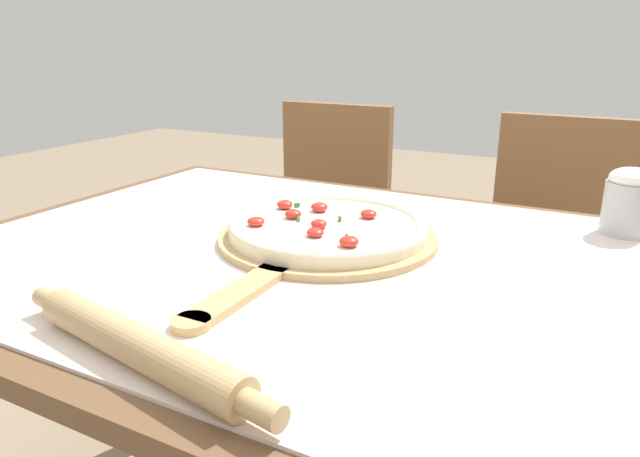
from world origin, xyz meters
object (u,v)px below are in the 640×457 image
Objects in this scene: pizza at (328,226)px; chair_left at (323,225)px; rolling_pin at (138,346)px; pizza_peel at (322,240)px; flour_cup at (629,201)px; chair_right at (552,261)px.

pizza is 0.86m from chair_left.
rolling_pin is 1.27m from chair_left.
flour_cup is (0.46, 0.30, 0.06)m from pizza_peel.
pizza_peel is at bearing -62.11° from chair_left.
pizza_peel is 0.44m from rolling_pin.
chair_left is (-0.39, 0.75, -0.24)m from pizza_peel.
flour_cup is (0.14, -0.44, 0.30)m from chair_right.
flour_cup is (0.45, 0.74, 0.04)m from rolling_pin.
pizza_peel is 1.69× the size of pizza.
pizza is at bearing 90.64° from rolling_pin.
flour_cup is (0.46, 0.28, 0.04)m from pizza.
chair_left is at bearing 108.32° from rolling_pin.
rolling_pin is (0.01, -0.46, -0.00)m from pizza.
pizza is at bearing -148.42° from flour_cup.
rolling_pin is 0.45× the size of chair_right.
pizza_peel is 0.87m from chair_left.
chair_right reaches higher than rolling_pin.
pizza reaches higher than rolling_pin.
chair_right is 0.55m from flour_cup.
rolling_pin is 0.87m from flour_cup.
chair_left reaches higher than pizza_peel.
chair_right is at bearing 0.48° from chair_left.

